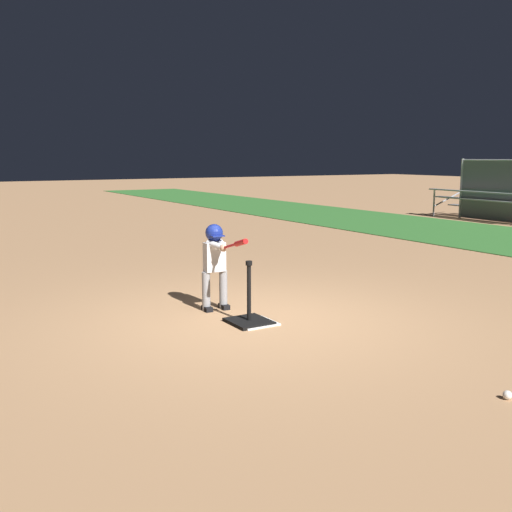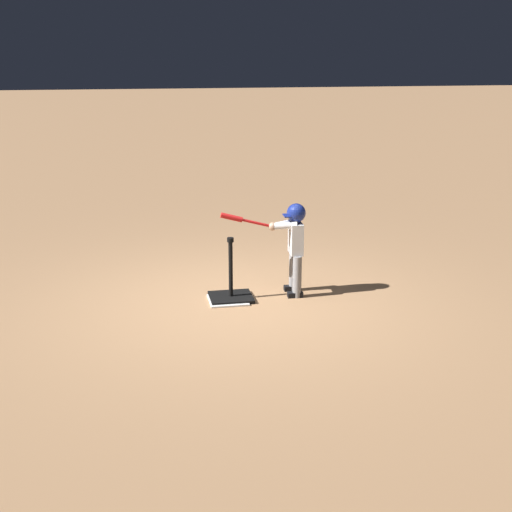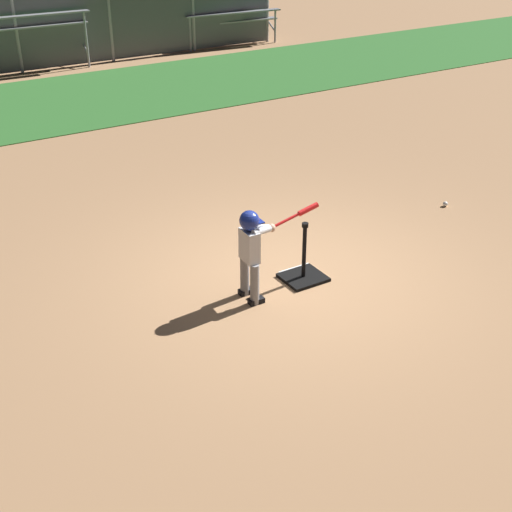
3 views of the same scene
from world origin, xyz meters
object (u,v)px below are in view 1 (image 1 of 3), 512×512
at_px(batter_child, 216,256).
at_px(baseball, 507,395).
at_px(bleachers_left_center, 492,205).
at_px(batting_tee, 249,316).

distance_m(batter_child, baseball, 3.83).
distance_m(baseball, bleachers_left_center, 14.92).
xyz_separation_m(batting_tee, baseball, (2.97, 0.66, -0.05)).
relative_size(baseball, bleachers_left_center, 0.02).
distance_m(batting_tee, baseball, 3.04).
bearing_deg(bleachers_left_center, baseball, -51.60).
bearing_deg(batting_tee, batter_child, -176.02).
bearing_deg(batter_child, batting_tee, 3.98).
bearing_deg(batter_child, baseball, 10.84).
bearing_deg(bleachers_left_center, batter_child, -65.87).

